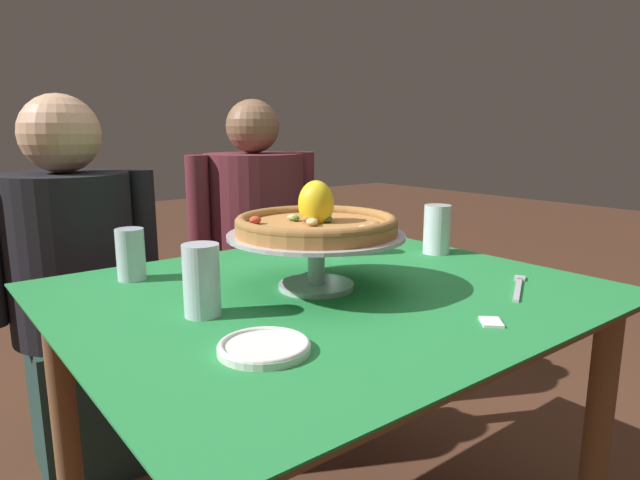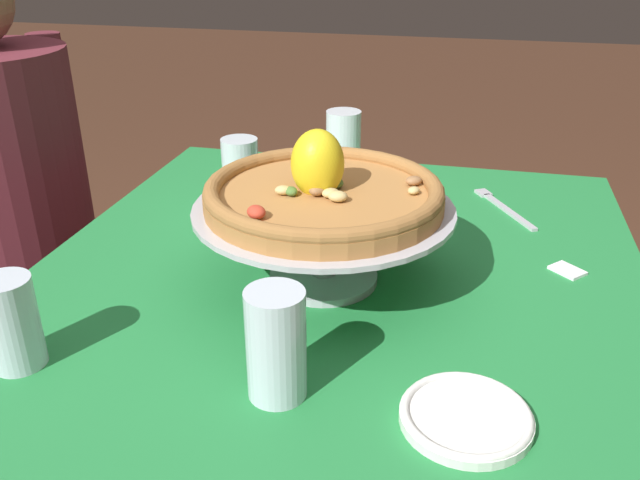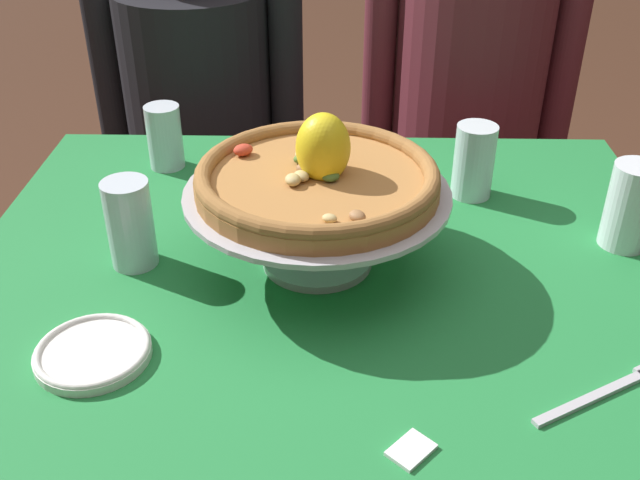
{
  "view_description": "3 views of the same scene",
  "coord_description": "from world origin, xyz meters",
  "views": [
    {
      "loc": [
        -0.72,
        -0.89,
        1.06
      ],
      "look_at": [
        0.01,
        0.04,
        0.82
      ],
      "focal_mm": 30.46,
      "sensor_mm": 36.0,
      "label": 1
    },
    {
      "loc": [
        -0.89,
        -0.18,
        1.22
      ],
      "look_at": [
        0.01,
        0.03,
        0.77
      ],
      "focal_mm": 37.25,
      "sensor_mm": 36.0,
      "label": 2
    },
    {
      "loc": [
        0.01,
        -0.91,
        1.34
      ],
      "look_at": [
        -0.02,
        0.03,
        0.75
      ],
      "focal_mm": 41.27,
      "sensor_mm": 36.0,
      "label": 3
    }
  ],
  "objects": [
    {
      "name": "dining_table",
      "position": [
        0.0,
        0.0,
        0.61
      ],
      "size": [
        1.11,
        0.96,
        0.72
      ],
      "color": "brown",
      "rests_on": "ground"
    },
    {
      "name": "pizza_stand",
      "position": [
        -0.02,
        0.01,
        0.81
      ],
      "size": [
        0.39,
        0.39,
        0.12
      ],
      "color": "#B7B7C1",
      "rests_on": "dining_table"
    },
    {
      "name": "pizza",
      "position": [
        -0.02,
        0.02,
        0.87
      ],
      "size": [
        0.35,
        0.35,
        0.11
      ],
      "color": "#AD753D",
      "rests_on": "pizza_stand"
    },
    {
      "name": "water_glass_back_left",
      "position": [
        -0.31,
        0.34,
        0.77
      ],
      "size": [
        0.07,
        0.07,
        0.12
      ],
      "color": "silver",
      "rests_on": "dining_table"
    },
    {
      "name": "water_glass_side_left",
      "position": [
        -0.3,
        0.01,
        0.78
      ],
      "size": [
        0.07,
        0.07,
        0.14
      ],
      "color": "silver",
      "rests_on": "dining_table"
    },
    {
      "name": "water_glass_back_right",
      "position": [
        0.24,
        0.24,
        0.77
      ],
      "size": [
        0.07,
        0.07,
        0.13
      ],
      "color": "silver",
      "rests_on": "dining_table"
    },
    {
      "name": "water_glass_side_right",
      "position": [
        0.46,
        0.08,
        0.78
      ],
      "size": [
        0.07,
        0.07,
        0.14
      ],
      "color": "white",
      "rests_on": "dining_table"
    },
    {
      "name": "side_plate",
      "position": [
        -0.3,
        -0.21,
        0.73
      ],
      "size": [
        0.15,
        0.15,
        0.02
      ],
      "color": "white",
      "rests_on": "dining_table"
    },
    {
      "name": "dinner_fork",
      "position": [
        0.34,
        -0.26,
        0.72
      ],
      "size": [
        0.18,
        0.12,
        0.01
      ],
      "color": "#B7B7C1",
      "rests_on": "dining_table"
    },
    {
      "name": "sugar_packet",
      "position": [
        0.09,
        -0.35,
        0.72
      ],
      "size": [
        0.06,
        0.06,
        0.0
      ],
      "primitive_type": "cube",
      "rotation": [
        0.0,
        0.0,
        0.82
      ],
      "color": "white",
      "rests_on": "dining_table"
    },
    {
      "name": "diner_left",
      "position": [
        -0.33,
        0.8,
        0.57
      ],
      "size": [
        0.52,
        0.38,
        1.16
      ],
      "color": "#1E3833",
      "rests_on": "ground"
    },
    {
      "name": "diner_right",
      "position": [
        0.33,
        0.85,
        0.58
      ],
      "size": [
        0.53,
        0.39,
        1.17
      ],
      "color": "black",
      "rests_on": "ground"
    }
  ]
}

